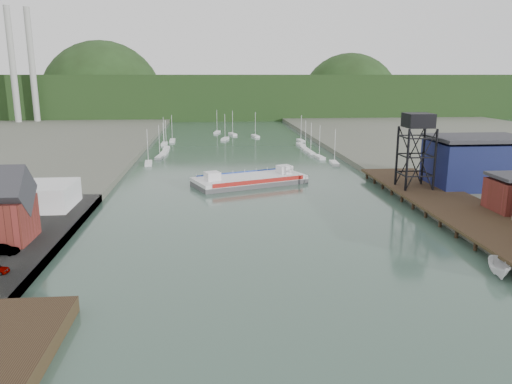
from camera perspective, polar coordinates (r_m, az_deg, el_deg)
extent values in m
plane|color=#2E483E|center=(52.38, 5.33, -16.68)|extent=(600.00, 600.00, 0.00)
cube|color=black|center=(55.10, -27.14, -15.53)|extent=(10.00, 18.00, 1.80)
cube|color=black|center=(103.42, 21.27, -1.18)|extent=(14.00, 70.00, 0.50)
cylinder|color=black|center=(101.18, 18.17, -1.88)|extent=(0.60, 0.60, 2.20)
cylinder|color=black|center=(106.46, 24.12, -1.65)|extent=(0.60, 0.60, 2.20)
cube|color=silver|center=(103.39, -24.95, -0.41)|extent=(18.00, 12.00, 4.50)
cylinder|color=black|center=(108.97, 16.91, 3.49)|extent=(0.50, 0.50, 13.00)
cylinder|color=black|center=(111.35, 19.79, 3.48)|extent=(0.50, 0.50, 13.00)
cylinder|color=black|center=(114.48, 15.81, 4.01)|extent=(0.50, 0.50, 13.00)
cylinder|color=black|center=(116.74, 18.57, 3.99)|extent=(0.50, 0.50, 13.00)
cube|color=black|center=(111.88, 18.06, 7.79)|extent=(5.50, 5.50, 3.00)
cube|color=black|center=(121.48, 23.89, 2.90)|extent=(20.00, 14.00, 10.00)
cube|color=#2D2D33|center=(120.68, 24.15, 5.65)|extent=(20.50, 14.50, 0.80)
cube|color=silver|center=(151.87, -12.19, 3.22)|extent=(2.67, 7.65, 0.90)
cube|color=silver|center=(162.79, -10.92, 3.94)|extent=(2.81, 7.67, 0.90)
cube|color=silver|center=(171.45, -10.45, 4.42)|extent=(2.35, 7.59, 0.90)
cube|color=silver|center=(181.23, -10.20, 4.90)|extent=(2.01, 7.50, 0.90)
cube|color=silver|center=(193.47, -10.43, 5.42)|extent=(2.00, 7.50, 0.90)
cube|color=silver|center=(202.99, -9.53, 5.81)|extent=(2.16, 7.54, 0.90)
cube|color=silver|center=(150.33, 8.93, 3.26)|extent=(2.53, 7.62, 0.90)
cube|color=silver|center=(160.87, 7.23, 3.97)|extent=(2.76, 7.67, 0.90)
cube|color=silver|center=(169.15, 6.27, 4.45)|extent=(2.22, 7.56, 0.90)
cube|color=silver|center=(177.84, 5.64, 4.89)|extent=(2.18, 7.54, 0.90)
cube|color=silver|center=(188.72, 5.14, 5.39)|extent=(2.46, 7.61, 0.90)
cube|color=silver|center=(200.41, 5.15, 5.85)|extent=(2.48, 7.61, 0.90)
cube|color=silver|center=(206.26, -3.56, 6.09)|extent=(3.78, 7.76, 0.90)
cube|color=silver|center=(214.95, -0.08, 6.40)|extent=(3.31, 7.74, 0.90)
cube|color=silver|center=(222.27, -2.68, 6.62)|extent=(3.76, 7.76, 0.90)
cube|color=silver|center=(230.04, -4.47, 6.82)|extent=(3.40, 7.74, 0.90)
cylinder|color=#9FA09B|center=(292.70, -26.05, 12.74)|extent=(3.20, 3.20, 60.00)
cylinder|color=#9FA09B|center=(294.77, -24.21, 12.91)|extent=(3.20, 3.20, 60.00)
cube|color=black|center=(344.97, -3.73, 10.92)|extent=(500.00, 120.00, 28.00)
sphere|color=black|center=(352.35, -17.03, 9.77)|extent=(80.00, 80.00, 80.00)
sphere|color=black|center=(368.60, 10.59, 9.94)|extent=(70.00, 70.00, 70.00)
cube|color=#4A4A4D|center=(121.58, -0.73, 1.14)|extent=(28.99, 19.76, 1.08)
cube|color=silver|center=(121.38, -0.73, 1.59)|extent=(28.99, 19.76, 0.86)
cube|color=#A71813|center=(116.56, 0.42, 1.21)|extent=(22.15, 8.71, 0.97)
cube|color=navy|center=(126.17, -1.80, 2.13)|extent=(22.15, 8.71, 0.97)
cube|color=silver|center=(117.35, -5.01, 1.78)|extent=(4.18, 4.18, 2.15)
cube|color=silver|center=(125.53, 3.26, 2.56)|extent=(4.18, 4.18, 2.15)
imported|color=silver|center=(73.93, 26.01, -7.86)|extent=(3.88, 6.30, 2.28)
imported|color=#999999|center=(78.30, -26.97, -5.93)|extent=(4.29, 1.75, 1.38)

